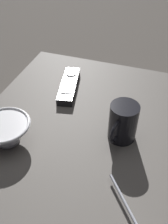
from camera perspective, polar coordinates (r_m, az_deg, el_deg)
The scene contains 5 objects.
ground_plane at distance 0.74m, azimuth -0.04°, elevation -4.06°, with size 6.00×6.00×0.00m, color #47423D.
table at distance 0.73m, azimuth -0.04°, elevation -3.16°, with size 0.66×0.58×0.03m.
cereal_bowl at distance 0.68m, azimuth -16.94°, elevation -3.99°, with size 0.13×0.13×0.06m.
coffee_mug at distance 0.65m, azimuth 8.56°, elevation -2.35°, with size 0.11×0.07×0.10m.
tv_remote_near at distance 0.84m, azimuth -3.35°, elevation 5.88°, with size 0.19×0.09×0.03m.
Camera 1 is at (-0.49, -0.17, 0.53)m, focal length 41.27 mm.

